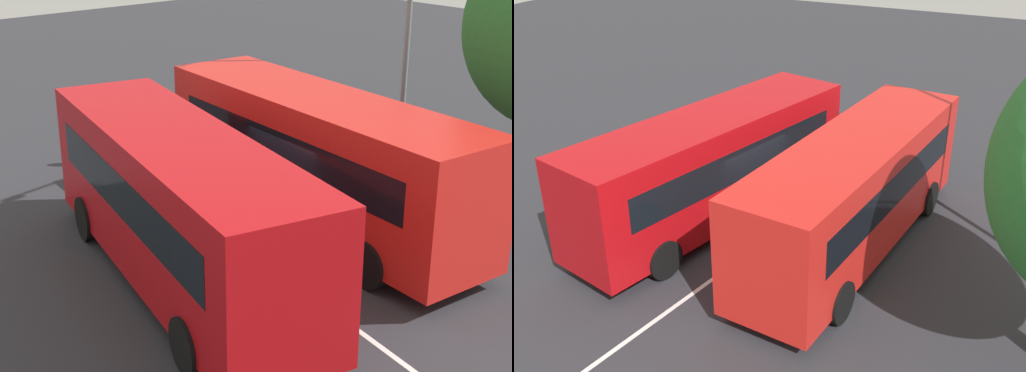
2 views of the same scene
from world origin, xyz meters
TOP-DOWN VIEW (x-y plane):
  - ground_plane at (0.00, 0.00)m, footprint 70.48×70.48m
  - bus_far_left at (0.01, -2.16)m, footprint 9.75×3.30m
  - bus_center_left at (-0.22, 2.08)m, footprint 9.84×4.47m
  - pedestrian at (7.29, -0.58)m, footprint 0.38×0.38m
  - lane_stripe_outer_left at (0.00, 0.00)m, footprint 14.35×2.51m

SIDE VIEW (x-z plane):
  - ground_plane at x=0.00m, z-range 0.00..0.00m
  - lane_stripe_outer_left at x=0.00m, z-range 0.00..0.01m
  - pedestrian at x=7.29m, z-range 0.14..1.79m
  - bus_far_left at x=0.01m, z-range 0.17..3.45m
  - bus_center_left at x=-0.22m, z-range 0.17..3.45m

